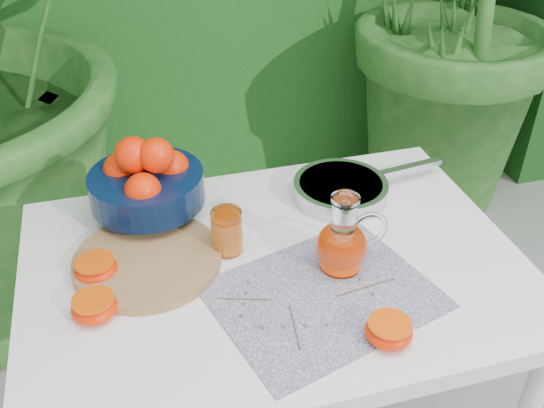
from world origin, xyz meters
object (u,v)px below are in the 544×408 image
object	(u,v)px
cutting_board	(148,260)
saute_pan	(342,188)
juice_pitcher	(343,243)
fruit_bowl	(147,180)
white_table	(275,292)

from	to	relation	value
cutting_board	saute_pan	world-z (taller)	saute_pan
cutting_board	saute_pan	xyz separation A→B (m)	(0.46, 0.12, 0.01)
juice_pitcher	fruit_bowl	bearing A→B (deg)	140.48
white_table	juice_pitcher	distance (m)	0.20
cutting_board	fruit_bowl	size ratio (longest dim) A/B	1.03
fruit_bowl	juice_pitcher	size ratio (longest dim) A/B	1.74
fruit_bowl	saute_pan	world-z (taller)	fruit_bowl
cutting_board	fruit_bowl	xyz separation A→B (m)	(0.02, 0.17, 0.08)
cutting_board	fruit_bowl	bearing A→B (deg)	81.65
cutting_board	saute_pan	distance (m)	0.48
cutting_board	fruit_bowl	world-z (taller)	fruit_bowl
saute_pan	fruit_bowl	bearing A→B (deg)	173.68
juice_pitcher	saute_pan	world-z (taller)	juice_pitcher
fruit_bowl	juice_pitcher	xyz separation A→B (m)	(0.34, -0.28, -0.03)
white_table	cutting_board	bearing A→B (deg)	165.28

